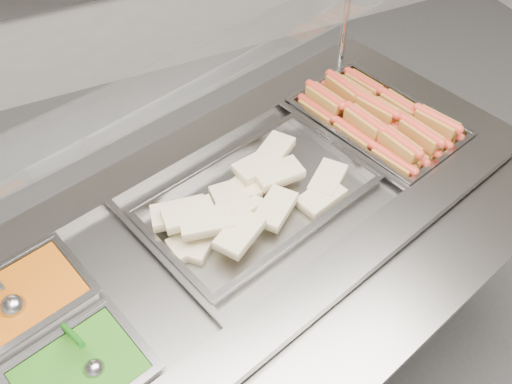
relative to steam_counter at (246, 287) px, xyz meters
name	(u,v)px	position (x,y,z in m)	size (l,w,h in m)	color
steam_counter	(246,287)	(0.00, 0.00, 0.00)	(2.05, 1.33, 0.91)	slate
tray_rail	(369,325)	(0.15, -0.49, 0.40)	(1.81, 0.85, 0.05)	gray
sneeze_guard	(190,74)	(-0.06, 0.21, 0.82)	(1.68, 0.75, 0.44)	#BBBBBF
pan_hotdogs	(376,127)	(0.60, 0.18, 0.41)	(0.48, 0.63, 0.10)	gray
pan_wraps	(258,201)	(0.06, 0.02, 0.43)	(0.77, 0.58, 0.07)	gray
pan_beans	(29,302)	(-0.66, -0.04, 0.41)	(0.36, 0.32, 0.10)	gray
pan_peas	(83,379)	(-0.58, -0.32, 0.41)	(0.36, 0.32, 0.10)	gray
hotdogs_in_buns	(378,119)	(0.60, 0.17, 0.46)	(0.43, 0.58, 0.12)	#9A5D20
tortilla_wraps	(242,203)	(-0.01, 0.00, 0.47)	(0.66, 0.45, 0.10)	#CDBD89
ladle	(12,305)	(-0.70, -0.07, 0.46)	(0.09, 0.20, 0.13)	#A8A8AD
serving_spoon	(91,363)	(-0.55, -0.32, 0.46)	(0.08, 0.18, 0.14)	#A8A8AD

